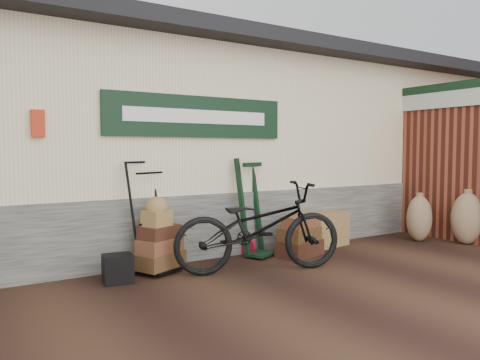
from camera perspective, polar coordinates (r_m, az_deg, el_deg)
name	(u,v)px	position (r m, az deg, el deg)	size (l,w,h in m)	color
ground	(258,273)	(5.82, 2.16, -11.30)	(80.00, 80.00, 0.00)	black
station_building	(166,144)	(8.03, -9.00, 4.40)	(14.40, 4.10, 3.20)	#4C4C47
brick_outbuilding	(421,161)	(9.81, 21.19, 2.23)	(1.71, 4.51, 2.62)	maroon
porter_trolley	(150,215)	(5.91, -10.91, -4.24)	(0.70, 0.52, 1.40)	black
green_barrow	(252,207)	(6.64, 1.50, -3.35)	(0.50, 0.42, 1.39)	black
suitcase_stack	(300,236)	(6.76, 7.29, -6.75)	(0.65, 0.41, 0.57)	#351811
wicker_hamper	(320,229)	(7.51, 9.77, -5.91)	(0.81, 0.53, 0.53)	olive
black_trunk	(118,269)	(5.56, -14.68, -10.42)	(0.32, 0.28, 0.32)	black
bicycle	(259,222)	(5.78, 2.31, -5.17)	(2.12, 0.74, 1.23)	black
burlap_sack_left	(419,218)	(8.30, 21.01, -4.40)	(0.47, 0.40, 0.75)	brown
burlap_sack_right	(467,218)	(8.33, 25.97, -4.23)	(0.52, 0.44, 0.83)	brown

